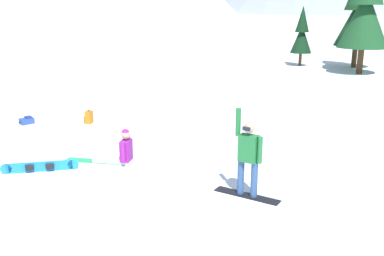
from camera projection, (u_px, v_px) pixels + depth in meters
name	position (u px, v px, depth m)	size (l,w,h in m)	color
ground_plane	(97.00, 185.00, 10.29)	(800.00, 800.00, 0.00)	white
snowboarder_foreground	(248.00, 157.00, 9.44)	(1.52, 0.70, 1.95)	black
snowboarder_midground	(120.00, 151.00, 11.61)	(1.86, 0.63, 0.96)	#B7B7BC
loose_snowboard_far_spare	(40.00, 167.00, 11.04)	(1.73, 0.92, 0.28)	#1E8CD8
backpack_blue	(27.00, 121.00, 15.56)	(0.50, 0.54, 0.26)	#2D4C9E
backpack_orange	(89.00, 117.00, 15.59)	(0.29, 0.34, 0.47)	orange
pine_tree_broad	(366.00, 8.00, 25.86)	(2.98, 2.98, 7.15)	#472D19
pine_tree_young	(302.00, 34.00, 29.87)	(1.44, 1.44, 4.02)	#472D19
pine_tree_short	(359.00, 13.00, 28.71)	(2.88, 2.88, 6.57)	#472D19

